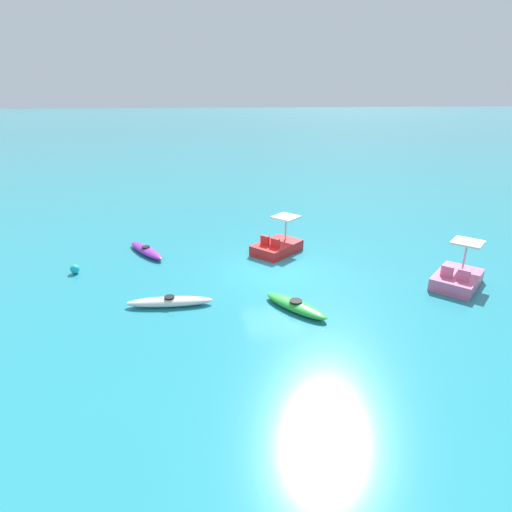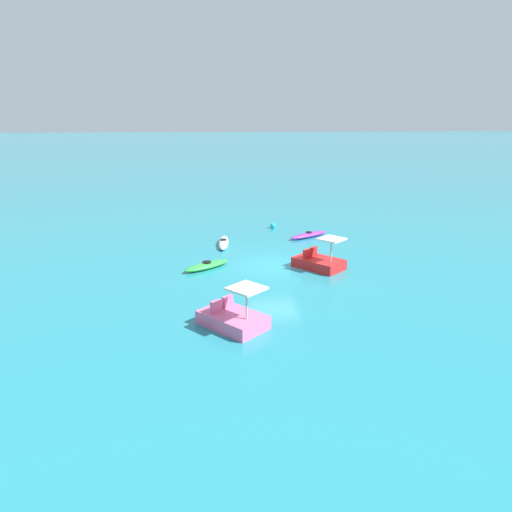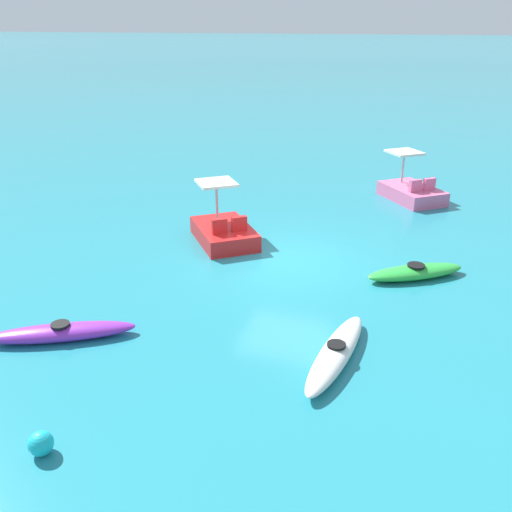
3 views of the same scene
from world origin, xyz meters
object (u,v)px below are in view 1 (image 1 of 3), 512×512
(pedal_boat_pink, at_px, (457,277))
(buoy_cyan, at_px, (75,269))
(pedal_boat_red, at_px, (277,246))
(kayak_green, at_px, (296,306))
(kayak_purple, at_px, (146,250))
(kayak_white, at_px, (170,302))

(pedal_boat_pink, distance_m, buoy_cyan, 15.84)
(pedal_boat_red, relative_size, buoy_cyan, 7.25)
(kayak_green, xyz_separation_m, pedal_boat_pink, (-6.90, -0.69, 0.17))
(pedal_boat_pink, relative_size, buoy_cyan, 7.24)
(kayak_green, xyz_separation_m, kayak_purple, (5.52, -6.70, -0.00))
(kayak_white, relative_size, pedal_boat_pink, 1.12)
(pedal_boat_red, bearing_deg, pedal_boat_pink, 141.42)
(kayak_white, distance_m, pedal_boat_red, 6.78)
(kayak_white, height_order, pedal_boat_red, pedal_boat_red)
(kayak_purple, distance_m, pedal_boat_red, 6.33)
(kayak_white, xyz_separation_m, pedal_boat_pink, (-11.28, 0.47, 0.17))
(pedal_boat_red, bearing_deg, buoy_cyan, 4.76)
(pedal_boat_red, bearing_deg, kayak_purple, -9.73)
(kayak_white, distance_m, kayak_purple, 5.66)
(kayak_white, height_order, buoy_cyan, buoy_cyan)
(kayak_purple, bearing_deg, pedal_boat_red, 170.27)
(kayak_white, bearing_deg, kayak_green, 165.19)
(kayak_purple, xyz_separation_m, pedal_boat_red, (-6.23, 1.07, 0.17))
(kayak_purple, relative_size, buoy_cyan, 7.57)
(kayak_white, relative_size, buoy_cyan, 8.08)
(kayak_green, bearing_deg, kayak_purple, -50.49)
(kayak_green, bearing_deg, buoy_cyan, -30.19)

